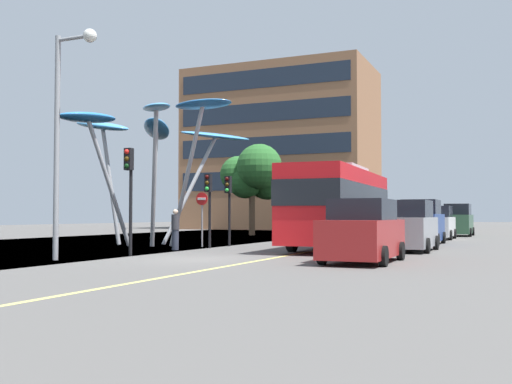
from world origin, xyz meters
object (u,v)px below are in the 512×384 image
(traffic_light_kerb_near, at_px, (129,178))
(traffic_light_island_mid, at_px, (228,195))
(leaf_sculpture, at_px, (158,132))
(car_side_street, at_px, (437,223))
(no_entry_sign, at_px, (202,210))
(pedestrian, at_px, (175,230))
(car_parked_mid, at_px, (408,227))
(car_parked_far, at_px, (421,223))
(car_far_side, at_px, (458,221))
(street_lamp, at_px, (66,114))
(traffic_light_kerb_far, at_px, (209,194))
(car_parked_near, at_px, (363,232))
(red_bus, at_px, (340,204))

(traffic_light_kerb_near, distance_m, traffic_light_island_mid, 7.45)
(leaf_sculpture, bearing_deg, car_side_street, 46.76)
(no_entry_sign, bearing_deg, traffic_light_island_mid, 46.03)
(traffic_light_island_mid, xyz_separation_m, pedestrian, (-0.71, -3.63, -1.54))
(traffic_light_island_mid, xyz_separation_m, no_entry_sign, (-0.91, -0.94, -0.72))
(car_parked_mid, bearing_deg, car_side_street, 91.90)
(car_parked_mid, xyz_separation_m, car_parked_far, (-0.36, 6.11, 0.08))
(car_far_side, relative_size, pedestrian, 2.67)
(car_parked_mid, bearing_deg, street_lamp, -134.25)
(traffic_light_kerb_far, distance_m, street_lamp, 8.60)
(car_parked_near, xyz_separation_m, car_side_street, (-0.11, 19.60, 0.03))
(traffic_light_kerb_far, bearing_deg, car_far_side, 67.45)
(red_bus, relative_size, car_parked_mid, 2.46)
(red_bus, height_order, car_parked_mid, red_bus)
(red_bus, bearing_deg, leaf_sculpture, -178.51)
(red_bus, bearing_deg, car_far_side, 80.07)
(car_parked_far, distance_m, car_far_side, 13.47)
(car_parked_near, distance_m, pedestrian, 9.42)
(leaf_sculpture, distance_m, car_side_street, 18.00)
(car_parked_mid, relative_size, street_lamp, 0.59)
(car_parked_far, bearing_deg, car_side_street, 90.58)
(car_parked_mid, bearing_deg, leaf_sculpture, 178.20)
(traffic_light_kerb_near, relative_size, car_side_street, 0.91)
(traffic_light_kerb_far, height_order, car_side_street, traffic_light_kerb_far)
(car_far_side, bearing_deg, car_parked_far, -92.59)
(pedestrian, bearing_deg, red_bus, 32.37)
(leaf_sculpture, height_order, car_parked_near, leaf_sculpture)
(traffic_light_kerb_near, bearing_deg, no_entry_sign, 94.86)
(red_bus, height_order, pedestrian, red_bus)
(traffic_light_kerb_near, bearing_deg, traffic_light_island_mid, 87.27)
(red_bus, xyz_separation_m, traffic_light_island_mid, (-5.34, -0.21, 0.43))
(traffic_light_kerb_far, bearing_deg, leaf_sculpture, 154.52)
(car_parked_near, bearing_deg, car_far_side, 88.75)
(traffic_light_island_mid, height_order, street_lamp, street_lamp)
(traffic_light_kerb_near, relative_size, car_parked_mid, 0.88)
(traffic_light_island_mid, xyz_separation_m, car_side_street, (7.98, 12.63, -1.45))
(car_parked_near, distance_m, car_parked_far, 12.66)
(car_parked_far, height_order, car_far_side, car_far_side)
(traffic_light_kerb_far, xyz_separation_m, car_side_street, (8.05, 14.50, -1.44))
(car_parked_far, relative_size, pedestrian, 2.49)
(traffic_light_kerb_far, height_order, street_lamp, street_lamp)
(red_bus, distance_m, street_lamp, 12.40)
(car_parked_near, bearing_deg, traffic_light_island_mid, 139.27)
(pedestrian, bearing_deg, leaf_sculpture, 131.76)
(traffic_light_kerb_near, distance_m, car_far_side, 28.12)
(traffic_light_kerb_near, relative_size, car_parked_far, 0.91)
(car_far_side, xyz_separation_m, no_entry_sign, (-9.57, -20.09, 0.63))
(leaf_sculpture, distance_m, street_lamp, 10.50)
(leaf_sculpture, relative_size, car_parked_near, 2.41)
(leaf_sculpture, distance_m, pedestrian, 6.78)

